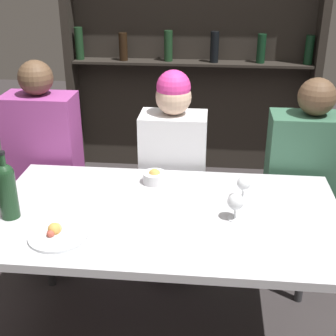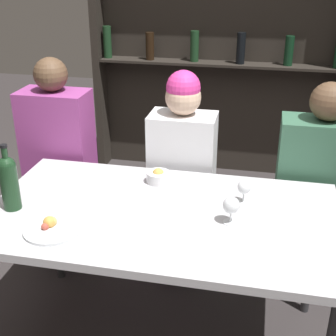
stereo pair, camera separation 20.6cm
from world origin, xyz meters
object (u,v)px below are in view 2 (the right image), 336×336
object	(u,v)px
seated_person_left	(61,171)
wine_bottle	(9,180)
snack_bowl	(158,176)
seated_person_center	(182,183)
food_plate_0	(52,227)
seated_person_right	(315,201)
wine_glass_0	(231,206)
wine_glass_1	(244,188)

from	to	relation	value
seated_person_left	wine_bottle	bearing A→B (deg)	-82.24
wine_bottle	snack_bowl	bearing A→B (deg)	34.00
seated_person_left	seated_person_center	bearing A→B (deg)	0.00
food_plate_0	seated_person_right	size ratio (longest dim) A/B	0.20
wine_glass_0	food_plate_0	distance (m)	0.73
wine_glass_1	food_plate_0	distance (m)	0.84
wine_bottle	seated_person_right	xyz separation A→B (m)	(1.34, 0.68, -0.31)
wine_glass_1	food_plate_0	world-z (taller)	wine_glass_1
food_plate_0	snack_bowl	xyz separation A→B (m)	(0.32, 0.51, 0.02)
wine_glass_1	seated_person_right	world-z (taller)	seated_person_right
wine_glass_0	seated_person_right	size ratio (longest dim) A/B	0.10
wine_bottle	seated_person_right	size ratio (longest dim) A/B	0.25
seated_person_left	food_plate_0	bearing A→B (deg)	-67.60
seated_person_right	wine_glass_1	bearing A→B (deg)	-130.35
wine_bottle	seated_person_right	bearing A→B (deg)	26.97
wine_bottle	wine_glass_0	size ratio (longest dim) A/B	2.52
wine_glass_1	wine_bottle	bearing A→B (deg)	-165.29
wine_glass_1	snack_bowl	xyz separation A→B (m)	(-0.42, 0.12, -0.04)
seated_person_center	seated_person_left	bearing A→B (deg)	-180.00
seated_person_center	wine_bottle	bearing A→B (deg)	-132.53
seated_person_left	seated_person_right	world-z (taller)	seated_person_left
food_plate_0	seated_person_center	xyz separation A→B (m)	(0.38, 0.82, -0.16)
food_plate_0	seated_person_center	distance (m)	0.91
food_plate_0	seated_person_left	size ratio (longest dim) A/B	0.19
wine_glass_0	seated_person_right	xyz separation A→B (m)	(0.40, 0.61, -0.26)
wine_bottle	seated_person_right	world-z (taller)	seated_person_right
wine_glass_0	seated_person_center	size ratio (longest dim) A/B	0.10
wine_glass_0	seated_person_center	distance (m)	0.72
wine_glass_1	snack_bowl	distance (m)	0.44
wine_glass_1	snack_bowl	bearing A→B (deg)	163.62
food_plate_0	seated_person_right	distance (m)	1.38
food_plate_0	seated_person_left	xyz separation A→B (m)	(-0.34, 0.82, -0.16)
wine_glass_0	snack_bowl	size ratio (longest dim) A/B	1.04
seated_person_left	seated_person_right	bearing A→B (deg)	0.00
snack_bowl	seated_person_center	xyz separation A→B (m)	(0.06, 0.30, -0.17)
seated_person_left	seated_person_center	xyz separation A→B (m)	(0.72, 0.00, 0.00)
wine_glass_0	food_plate_0	world-z (taller)	wine_glass_0
snack_bowl	seated_person_right	world-z (taller)	seated_person_right
seated_person_left	seated_person_right	distance (m)	1.44
seated_person_right	seated_person_left	bearing A→B (deg)	-180.00
snack_bowl	wine_bottle	bearing A→B (deg)	-146.00
wine_bottle	snack_bowl	size ratio (longest dim) A/B	2.61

